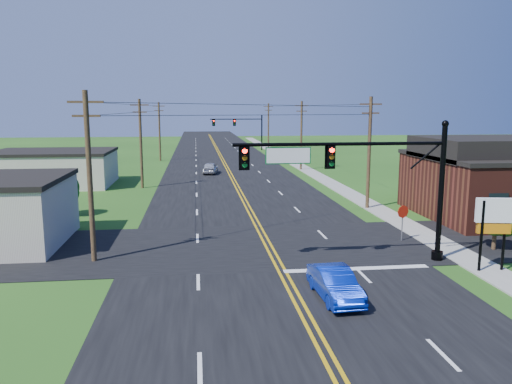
{
  "coord_description": "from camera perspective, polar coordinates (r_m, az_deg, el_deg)",
  "views": [
    {
      "loc": [
        -3.98,
        -16.52,
        8.09
      ],
      "look_at": [
        -0.78,
        10.0,
        3.59
      ],
      "focal_mm": 35.0,
      "sensor_mm": 36.0,
      "label": 1
    }
  ],
  "objects": [
    {
      "name": "distant_car",
      "position": [
        62.38,
        -5.24,
        2.73
      ],
      "size": [
        2.25,
        4.33,
        1.41
      ],
      "primitive_type": "imported",
      "rotation": [
        0.0,
        0.0,
        3.0
      ],
      "color": "#BBBCC1",
      "rests_on": "ground"
    },
    {
      "name": "road_cross",
      "position": [
        29.91,
        1.04,
        -6.09
      ],
      "size": [
        70.0,
        10.0,
        0.04
      ],
      "primitive_type": "cube",
      "color": "black",
      "rests_on": "ground"
    },
    {
      "name": "stop_sign",
      "position": [
        31.78,
        16.43,
        -2.57
      ],
      "size": [
        0.78,
        0.25,
        2.25
      ],
      "rotation": [
        0.0,
        0.0,
        0.26
      ],
      "color": "slate",
      "rests_on": "ground"
    },
    {
      "name": "tree_right_back",
      "position": [
        47.3,
        18.18,
        2.42
      ],
      "size": [
        3.0,
        3.0,
        4.1
      ],
      "color": "#3A251A",
      "rests_on": "ground"
    },
    {
      "name": "ground",
      "position": [
        18.82,
        6.27,
        -15.95
      ],
      "size": [
        260.0,
        260.0,
        0.0
      ],
      "primitive_type": "plane",
      "color": "#224914",
      "rests_on": "ground"
    },
    {
      "name": "utility_pole_right_a",
      "position": [
        41.05,
        12.81,
        4.62
      ],
      "size": [
        1.8,
        0.28,
        9.0
      ],
      "color": "#3A251A",
      "rests_on": "ground"
    },
    {
      "name": "utility_pole_left_c",
      "position": [
        78.79,
        -10.97,
        6.94
      ],
      "size": [
        1.8,
        0.28,
        9.0
      ],
      "color": "#3A251A",
      "rests_on": "ground"
    },
    {
      "name": "sidewalk",
      "position": [
        58.9,
        7.42,
        1.63
      ],
      "size": [
        2.0,
        160.0,
        0.08
      ],
      "primitive_type": "cube",
      "color": "gray",
      "rests_on": "ground"
    },
    {
      "name": "cream_bldg_far",
      "position": [
        56.89,
        -22.16,
        2.57
      ],
      "size": [
        12.2,
        9.2,
        3.7
      ],
      "color": "beige",
      "rests_on": "ground"
    },
    {
      "name": "tree_left",
      "position": [
        40.24,
        -21.21,
        0.44
      ],
      "size": [
        2.4,
        2.4,
        3.37
      ],
      "color": "#3A251A",
      "rests_on": "ground"
    },
    {
      "name": "signal_mast_main",
      "position": [
        26.11,
        11.77,
        2.01
      ],
      "size": [
        11.3,
        0.6,
        7.48
      ],
      "color": "black",
      "rests_on": "ground"
    },
    {
      "name": "pylon_sign",
      "position": [
        27.22,
        25.58,
        -2.73
      ],
      "size": [
        1.84,
        0.57,
        3.75
      ],
      "rotation": [
        0.0,
        0.0,
        -0.17
      ],
      "color": "black",
      "rests_on": "ground"
    },
    {
      "name": "utility_pole_left_a",
      "position": [
        27.3,
        -18.49,
        1.98
      ],
      "size": [
        1.8,
        0.28,
        9.0
      ],
      "color": "#3A251A",
      "rests_on": "ground"
    },
    {
      "name": "blue_car",
      "position": [
        21.9,
        8.99,
        -10.39
      ],
      "size": [
        1.64,
        4.1,
        1.33
      ],
      "primitive_type": "imported",
      "rotation": [
        0.0,
        0.0,
        0.06
      ],
      "color": "#0825B2",
      "rests_on": "ground"
    },
    {
      "name": "utility_pole_left_b",
      "position": [
        51.92,
        -13.03,
        5.6
      ],
      "size": [
        1.8,
        0.28,
        9.0
      ],
      "color": "#3A251A",
      "rests_on": "ground"
    },
    {
      "name": "utility_pole_right_b",
      "position": [
        66.06,
        5.21,
        6.6
      ],
      "size": [
        1.8,
        0.28,
        9.0
      ],
      "color": "#3A251A",
      "rests_on": "ground"
    },
    {
      "name": "signal_mast_far",
      "position": [
        96.95,
        -1.91,
        7.47
      ],
      "size": [
        10.98,
        0.6,
        7.48
      ],
      "color": "black",
      "rests_on": "ground"
    },
    {
      "name": "utility_pole_right_c",
      "position": [
        95.58,
        1.43,
        7.54
      ],
      "size": [
        1.8,
        0.28,
        9.0
      ],
      "color": "#3A251A",
      "rests_on": "ground"
    },
    {
      "name": "shrub_corner",
      "position": [
        31.69,
        25.73,
        -2.76
      ],
      "size": [
        2.0,
        2.0,
        2.86
      ],
      "color": "#3A251A",
      "rests_on": "ground"
    },
    {
      "name": "road_main",
      "position": [
        67.13,
        -3.43,
        2.64
      ],
      "size": [
        16.0,
        220.0,
        0.04
      ],
      "primitive_type": "cube",
      "color": "black",
      "rests_on": "ground"
    }
  ]
}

